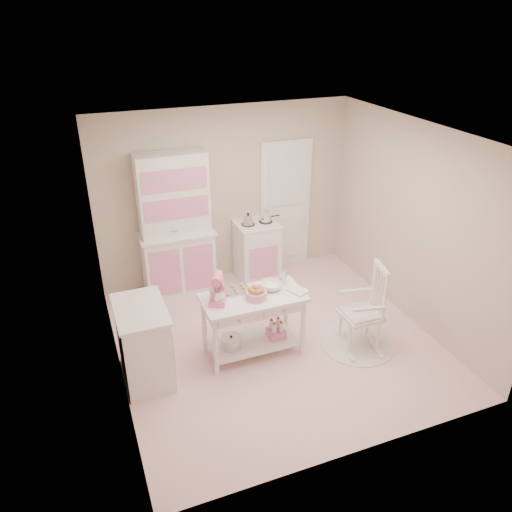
{
  "coord_description": "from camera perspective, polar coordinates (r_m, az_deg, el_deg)",
  "views": [
    {
      "loc": [
        -2.1,
        -4.72,
        3.83
      ],
      "look_at": [
        -0.11,
        0.38,
        1.04
      ],
      "focal_mm": 35.0,
      "sensor_mm": 36.0,
      "label": 1
    }
  ],
  "objects": [
    {
      "name": "rocking_chair",
      "position": [
        6.17,
        11.96,
        -5.75
      ],
      "size": [
        0.62,
        0.8,
        1.1
      ],
      "primitive_type": "cube",
      "rotation": [
        0.0,
        0.0,
        -0.2
      ],
      "color": "white",
      "rests_on": "ground"
    },
    {
      "name": "stand_mixer",
      "position": [
        5.59,
        -4.44,
        -3.83
      ],
      "size": [
        0.3,
        0.34,
        0.34
      ],
      "primitive_type": "cube",
      "rotation": [
        0.0,
        0.0,
        -0.41
      ],
      "color": "pink",
      "rests_on": "work_table"
    },
    {
      "name": "base_cabinet",
      "position": [
        5.74,
        -12.68,
        -9.7
      ],
      "size": [
        0.54,
        0.84,
        0.92
      ],
      "primitive_type": "cube",
      "color": "white",
      "rests_on": "ground"
    },
    {
      "name": "hutch",
      "position": [
        7.07,
        -9.14,
        3.41
      ],
      "size": [
        1.06,
        0.5,
        2.08
      ],
      "primitive_type": "cube",
      "color": "white",
      "rests_on": "ground"
    },
    {
      "name": "stove",
      "position": [
        7.58,
        0.11,
        0.6
      ],
      "size": [
        0.62,
        0.57,
        0.92
      ],
      "primitive_type": "cube",
      "color": "white",
      "rests_on": "ground"
    },
    {
      "name": "recipe_book",
      "position": [
        5.83,
        4.24,
        -4.25
      ],
      "size": [
        0.25,
        0.28,
        0.02
      ],
      "primitive_type": "imported",
      "rotation": [
        0.0,
        0.0,
        0.43
      ],
      "color": "white",
      "rests_on": "work_table"
    },
    {
      "name": "metal_pitcher",
      "position": [
        6.01,
        3.05,
        -2.38
      ],
      "size": [
        0.1,
        0.1,
        0.17
      ],
      "primitive_type": "cylinder",
      "color": "silver",
      "rests_on": "work_table"
    },
    {
      "name": "lace_rug",
      "position": [
        6.48,
        11.5,
        -9.8
      ],
      "size": [
        0.92,
        0.92,
        0.01
      ],
      "primitive_type": "cylinder",
      "color": "white",
      "rests_on": "ground"
    },
    {
      "name": "mixing_bowl",
      "position": [
        5.91,
        1.75,
        -3.42
      ],
      "size": [
        0.26,
        0.26,
        0.08
      ],
      "primitive_type": "imported",
      "color": "white",
      "rests_on": "work_table"
    },
    {
      "name": "work_table",
      "position": [
        6.0,
        -0.32,
        -7.87
      ],
      "size": [
        1.2,
        0.6,
        0.8
      ],
      "primitive_type": "cube",
      "color": "white",
      "rests_on": "ground"
    },
    {
      "name": "room_shell",
      "position": [
        5.6,
        2.51,
        4.06
      ],
      "size": [
        3.84,
        3.84,
        2.62
      ],
      "color": "pink",
      "rests_on": "ground"
    },
    {
      "name": "bread_basket",
      "position": [
        5.72,
        0.04,
        -4.44
      ],
      "size": [
        0.25,
        0.25,
        0.09
      ],
      "primitive_type": "cylinder",
      "color": "pink",
      "rests_on": "work_table"
    },
    {
      "name": "cookie_tray",
      "position": [
        5.88,
        -2.33,
        -3.96
      ],
      "size": [
        0.34,
        0.24,
        0.02
      ],
      "primitive_type": "cube",
      "color": "silver",
      "rests_on": "work_table"
    },
    {
      "name": "door",
      "position": [
        7.78,
        3.35,
        5.77
      ],
      "size": [
        0.82,
        0.05,
        2.04
      ],
      "primitive_type": "cube",
      "color": "white",
      "rests_on": "ground"
    }
  ]
}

